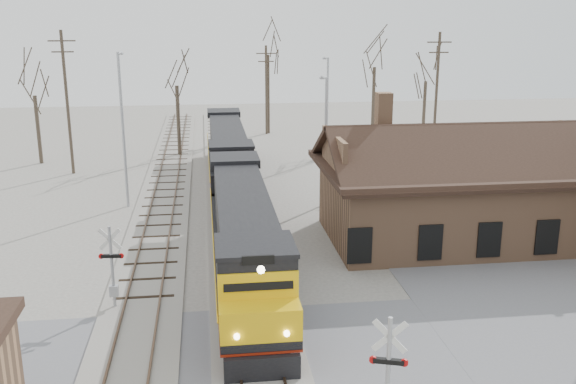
% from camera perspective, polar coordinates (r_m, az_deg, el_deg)
% --- Properties ---
extents(ground, '(140.00, 140.00, 0.00)m').
position_cam_1_polar(ground, '(23.41, -2.55, -15.09)').
color(ground, '#A6A095').
rests_on(ground, ground).
extents(road, '(60.00, 9.00, 0.03)m').
position_cam_1_polar(road, '(23.40, -2.55, -15.06)').
color(road, slate).
rests_on(road, ground).
extents(track_main, '(3.40, 90.00, 0.24)m').
position_cam_1_polar(track_main, '(37.08, -4.58, -3.23)').
color(track_main, '#A6A095').
rests_on(track_main, ground).
extents(track_siding, '(3.40, 90.00, 0.24)m').
position_cam_1_polar(track_siding, '(37.15, -11.53, -3.47)').
color(track_siding, '#A6A095').
rests_on(track_siding, ground).
extents(depot, '(15.20, 9.31, 7.90)m').
position_cam_1_polar(depot, '(36.14, 14.95, -0.33)').
color(depot, '#986C4E').
rests_on(depot, ground).
extents(locomotive_lead, '(2.77, 18.56, 4.12)m').
position_cam_1_polar(locomotive_lead, '(29.33, -3.88, -3.98)').
color(locomotive_lead, black).
rests_on(locomotive_lead, ground).
extents(locomotive_trailing, '(2.77, 18.56, 3.90)m').
position_cam_1_polar(locomotive_trailing, '(47.50, -5.36, 3.51)').
color(locomotive_trailing, black).
rests_on(locomotive_trailing, ground).
extents(crossbuck_near, '(1.07, 0.42, 3.85)m').
position_cam_1_polar(crossbuck_near, '(19.17, 8.85, -16.41)').
color(crossbuck_near, '#A5A8AD').
rests_on(crossbuck_near, ground).
extents(crossbuck_far, '(1.04, 0.27, 3.63)m').
position_cam_1_polar(crossbuck_far, '(27.62, -15.35, -6.72)').
color(crossbuck_far, '#A5A8AD').
rests_on(crossbuck_far, ground).
extents(streetlight_a, '(0.25, 2.04, 9.77)m').
position_cam_1_polar(streetlight_a, '(41.66, -14.47, 6.00)').
color(streetlight_a, '#A5A8AD').
rests_on(streetlight_a, ground).
extents(streetlight_b, '(0.25, 2.04, 8.21)m').
position_cam_1_polar(streetlight_b, '(40.98, 3.34, 5.18)').
color(streetlight_b, '#A5A8AD').
rests_on(streetlight_b, ground).
extents(streetlight_c, '(0.25, 2.04, 8.55)m').
position_cam_1_polar(streetlight_c, '(55.12, 3.49, 7.98)').
color(streetlight_c, '#A5A8AD').
rests_on(streetlight_c, ground).
extents(utility_pole_a, '(2.00, 0.24, 10.90)m').
position_cam_1_polar(utility_pole_a, '(51.88, -19.05, 7.69)').
color(utility_pole_a, '#382D23').
rests_on(utility_pole_a, ground).
extents(utility_pole_b, '(2.00, 0.24, 9.03)m').
position_cam_1_polar(utility_pole_b, '(66.61, -1.94, 9.21)').
color(utility_pole_b, '#382D23').
rests_on(utility_pole_b, ground).
extents(utility_pole_c, '(2.00, 0.24, 10.68)m').
position_cam_1_polar(utility_pole_c, '(53.91, 13.03, 8.27)').
color(utility_pole_c, '#382D23').
rests_on(utility_pole_c, ground).
extents(tree_a, '(3.75, 3.75, 9.20)m').
position_cam_1_polar(tree_a, '(56.49, -21.69, 8.89)').
color(tree_a, '#382D23').
rests_on(tree_a, ground).
extents(tree_b, '(4.09, 4.09, 10.01)m').
position_cam_1_polar(tree_b, '(56.28, -9.91, 10.31)').
color(tree_b, '#382D23').
rests_on(tree_b, ground).
extents(tree_c, '(5.39, 5.39, 13.20)m').
position_cam_1_polar(tree_c, '(66.74, -1.81, 13.24)').
color(tree_c, '#382D23').
rests_on(tree_c, ground).
extents(tree_d, '(4.79, 4.79, 11.74)m').
position_cam_1_polar(tree_d, '(62.60, 7.73, 12.02)').
color(tree_d, '#382D23').
rests_on(tree_d, ground).
extents(tree_e, '(4.00, 4.00, 9.79)m').
position_cam_1_polar(tree_e, '(62.02, 12.19, 10.50)').
color(tree_e, '#382D23').
rests_on(tree_e, ground).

